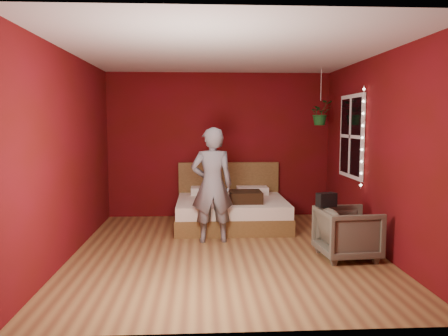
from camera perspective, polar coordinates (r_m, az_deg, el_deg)
floor at (r=5.92m, az=0.30°, el=-10.85°), size 4.50×4.50×0.00m
room_walls at (r=5.66m, az=0.31°, el=5.63°), size 4.04×4.54×2.62m
window at (r=6.95m, az=16.29°, el=3.98°), size 0.05×0.97×1.27m
fairy_lights at (r=6.45m, az=17.62°, el=3.80°), size 0.04×0.04×1.45m
bed at (r=7.34m, az=0.94°, el=-5.46°), size 1.81×1.54×0.99m
person at (r=6.22m, az=-1.57°, el=-2.25°), size 0.63×0.44×1.65m
armchair at (r=5.79m, az=15.84°, el=-8.16°), size 0.76×0.74×0.64m
handbag at (r=5.72m, az=13.23°, el=-4.05°), size 0.27×0.19×0.18m
throw_pillow at (r=6.95m, az=2.86°, el=-3.76°), size 0.50×0.50×0.17m
hanging_plant at (r=7.53m, az=12.48°, el=7.03°), size 0.43×0.39×0.94m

